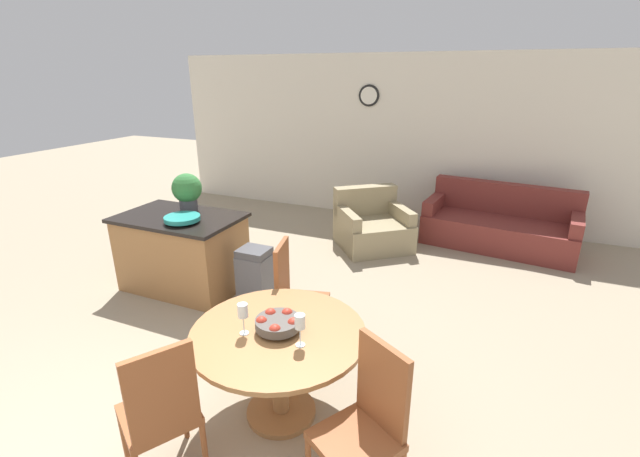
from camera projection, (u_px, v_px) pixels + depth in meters
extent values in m
cube|color=silver|center=(389.00, 139.00, 7.16)|extent=(8.00, 0.06, 2.70)
cylinder|color=black|center=(369.00, 96.00, 7.02)|extent=(0.35, 0.02, 0.35)
cylinder|color=white|center=(369.00, 96.00, 7.01)|extent=(0.28, 0.01, 0.28)
cylinder|color=#9E6B3D|center=(281.00, 411.00, 3.20)|extent=(0.51, 0.51, 0.04)
cylinder|color=#9E6B3D|center=(280.00, 373.00, 3.08)|extent=(0.12, 0.12, 0.65)
cylinder|color=#9E6B3D|center=(278.00, 333.00, 2.96)|extent=(1.22, 1.22, 0.03)
cylinder|color=brown|center=(124.00, 439.00, 2.72)|extent=(0.04, 0.04, 0.43)
cylinder|color=brown|center=(184.00, 412.00, 2.92)|extent=(0.04, 0.04, 0.43)
cylinder|color=brown|center=(205.00, 451.00, 2.63)|extent=(0.04, 0.04, 0.43)
cube|color=brown|center=(159.00, 414.00, 2.59)|extent=(0.58, 0.58, 0.05)
cube|color=brown|center=(162.00, 393.00, 2.34)|extent=(0.24, 0.35, 0.54)
cylinder|color=brown|center=(358.00, 436.00, 2.74)|extent=(0.04, 0.04, 0.43)
cube|color=brown|center=(355.00, 441.00, 2.40)|extent=(0.58, 0.58, 0.05)
cube|color=brown|center=(383.00, 385.00, 2.40)|extent=(0.35, 0.24, 0.54)
cylinder|color=brown|center=(328.00, 317.00, 4.06)|extent=(0.04, 0.04, 0.43)
cylinder|color=brown|center=(321.00, 341.00, 3.70)|extent=(0.04, 0.04, 0.43)
cylinder|color=brown|center=(288.00, 314.00, 4.12)|extent=(0.04, 0.04, 0.43)
cylinder|color=brown|center=(278.00, 337.00, 3.76)|extent=(0.04, 0.04, 0.43)
cube|color=brown|center=(304.00, 304.00, 3.83)|extent=(0.51, 0.51, 0.05)
cube|color=brown|center=(282.00, 272.00, 3.76)|extent=(0.13, 0.39, 0.54)
cylinder|color=#4C4742|center=(278.00, 329.00, 2.95)|extent=(0.12, 0.12, 0.03)
cylinder|color=#4C4742|center=(278.00, 323.00, 2.93)|extent=(0.31, 0.31, 0.06)
sphere|color=#B73323|center=(293.00, 323.00, 2.90)|extent=(0.08, 0.08, 0.08)
sphere|color=#B73323|center=(287.00, 314.00, 3.02)|extent=(0.08, 0.08, 0.08)
sphere|color=#B73323|center=(270.00, 314.00, 3.02)|extent=(0.08, 0.08, 0.08)
sphere|color=#B73323|center=(261.00, 322.00, 2.92)|extent=(0.08, 0.08, 0.08)
sphere|color=#B73323|center=(275.00, 330.00, 2.82)|extent=(0.08, 0.08, 0.08)
cylinder|color=silver|center=(244.00, 333.00, 2.92)|extent=(0.06, 0.06, 0.01)
cylinder|color=silver|center=(244.00, 325.00, 2.90)|extent=(0.01, 0.01, 0.13)
cylinder|color=silver|center=(243.00, 310.00, 2.86)|extent=(0.07, 0.07, 0.10)
cylinder|color=silver|center=(300.00, 345.00, 2.80)|extent=(0.06, 0.06, 0.01)
cylinder|color=silver|center=(300.00, 336.00, 2.77)|extent=(0.01, 0.01, 0.13)
cylinder|color=silver|center=(300.00, 321.00, 2.74)|extent=(0.07, 0.07, 0.10)
cube|color=#9E6B3D|center=(183.00, 254.00, 4.96)|extent=(1.31, 0.81, 0.84)
cube|color=black|center=(179.00, 218.00, 4.81)|extent=(1.37, 0.87, 0.04)
cylinder|color=teal|center=(183.00, 221.00, 4.59)|extent=(0.13, 0.13, 0.02)
cylinder|color=teal|center=(182.00, 218.00, 4.58)|extent=(0.38, 0.38, 0.05)
cylinder|color=#4C4C51|center=(189.00, 205.00, 4.96)|extent=(0.20, 0.20, 0.15)
sphere|color=#387F3D|center=(187.00, 188.00, 4.89)|extent=(0.34, 0.34, 0.34)
cube|color=#56565B|center=(256.00, 280.00, 4.63)|extent=(0.33, 0.29, 0.57)
cube|color=#49494E|center=(254.00, 252.00, 4.52)|extent=(0.32, 0.28, 0.08)
cube|color=maroon|center=(498.00, 233.00, 6.19)|extent=(2.15, 1.12, 0.42)
cube|color=maroon|center=(506.00, 198.00, 6.32)|extent=(2.06, 0.44, 0.45)
cube|color=maroon|center=(434.00, 216.00, 6.60)|extent=(0.26, 0.82, 0.62)
cube|color=maroon|center=(574.00, 239.00, 5.71)|extent=(0.26, 0.82, 0.62)
cube|color=#998966|center=(373.00, 234.00, 6.19)|extent=(1.30, 1.29, 0.40)
cube|color=#998966|center=(365.00, 200.00, 6.37)|extent=(0.85, 0.74, 0.42)
cube|color=#998966|center=(347.00, 230.00, 6.05)|extent=(0.62, 0.73, 0.59)
cube|color=#998966|center=(399.00, 225.00, 6.26)|extent=(0.62, 0.73, 0.59)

